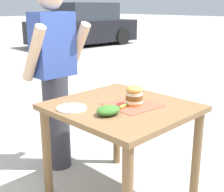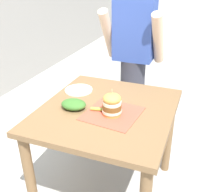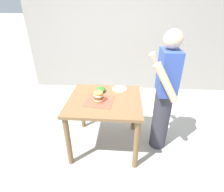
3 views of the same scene
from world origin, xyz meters
The scene contains 8 objects.
ground_plane centered at (0.00, 0.00, 0.00)m, with size 80.00×80.00×0.00m, color #ADAAA3.
patio_table centered at (0.00, 0.00, 0.66)m, with size 0.92×0.99×0.79m.
serving_paper centered at (0.06, -0.06, 0.79)m, with size 0.35×0.35×0.00m, color #D64C38.
sandwich centered at (0.06, -0.07, 0.87)m, with size 0.13×0.13×0.19m.
pickle_spear centered at (-0.05, -0.06, 0.81)m, with size 0.02×0.02×0.09m, color #8EA83D.
side_plate_with_forks centered at (-0.32, 0.19, 0.80)m, with size 0.22×0.22×0.02m.
side_salad centered at (-0.22, -0.08, 0.82)m, with size 0.18×0.14×0.06m, color #386B28.
diner_across_table centered at (-0.04, 0.79, 0.88)m, with size 0.55×0.35×1.69m.
Camera 3 is at (2.05, 0.25, 1.94)m, focal length 28.00 mm.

